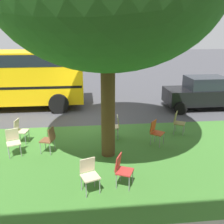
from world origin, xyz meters
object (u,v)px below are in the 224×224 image
(chair_6, at_px, (89,173))
(chair_7, at_px, (20,129))
(chair_1, at_px, (115,125))
(chair_2, at_px, (156,131))
(chair_0, at_px, (178,121))
(chair_4, at_px, (13,140))
(chair_5, at_px, (49,138))
(parked_car, at_px, (203,93))
(chair_3, at_px, (122,168))

(chair_6, distance_m, chair_7, 4.01)
(chair_1, height_order, chair_2, same)
(chair_0, xyz_separation_m, chair_4, (5.93, 1.18, 0.00))
(chair_5, bearing_deg, chair_7, -39.19)
(chair_0, height_order, parked_car, parked_car)
(chair_2, xyz_separation_m, chair_7, (4.81, -0.66, 0.00))
(chair_7, bearing_deg, chair_3, 136.68)
(chair_1, xyz_separation_m, chair_7, (3.46, 0.05, 0.00))
(chair_2, height_order, chair_3, same)
(chair_3, bearing_deg, chair_2, -122.66)
(chair_0, relative_size, chair_5, 1.00)
(chair_4, bearing_deg, chair_3, 147.06)
(chair_5, xyz_separation_m, parked_car, (-7.19, -4.27, 0.32))
(chair_1, relative_size, chair_4, 1.00)
(chair_1, bearing_deg, parked_car, -146.10)
(chair_4, bearing_deg, chair_6, 137.09)
(chair_5, distance_m, chair_6, 2.60)
(chair_5, bearing_deg, chair_0, -166.60)
(chair_2, bearing_deg, chair_0, -142.41)
(chair_1, relative_size, chair_7, 1.00)
(chair_2, height_order, chair_5, same)
(chair_4, height_order, parked_car, parked_car)
(chair_0, bearing_deg, chair_4, 11.21)
(chair_6, xyz_separation_m, parked_car, (-5.93, -6.54, 0.32))
(chair_5, xyz_separation_m, chair_7, (1.15, -0.93, 0.00))
(chair_2, relative_size, chair_4, 1.00)
(chair_6, height_order, chair_7, same)
(chair_4, height_order, chair_5, same)
(chair_1, bearing_deg, chair_0, -176.41)
(chair_4, bearing_deg, chair_7, -89.63)
(chair_0, relative_size, chair_1, 1.00)
(chair_3, xyz_separation_m, chair_5, (2.12, -2.14, 0.00))
(chair_0, bearing_deg, chair_5, 13.40)
(chair_3, bearing_deg, chair_5, -45.35)
(chair_4, bearing_deg, parked_car, -152.70)
(chair_5, distance_m, parked_car, 8.37)
(chair_1, distance_m, chair_7, 3.46)
(chair_1, bearing_deg, chair_4, 16.48)
(chair_0, relative_size, chair_6, 1.00)
(chair_5, xyz_separation_m, chair_6, (-1.27, 2.27, 0.00))
(chair_3, distance_m, parked_car, 8.18)
(chair_7, distance_m, parked_car, 8.98)
(chair_3, distance_m, chair_7, 4.48)
(chair_6, relative_size, parked_car, 0.24)
(chair_1, bearing_deg, chair_5, 23.12)
(chair_6, xyz_separation_m, chair_7, (2.41, -3.20, 0.00))
(chair_5, height_order, parked_car, parked_car)
(chair_3, xyz_separation_m, chair_7, (3.26, -3.08, 0.00))
(chair_3, relative_size, parked_car, 0.24)
(chair_4, distance_m, chair_5, 1.14)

